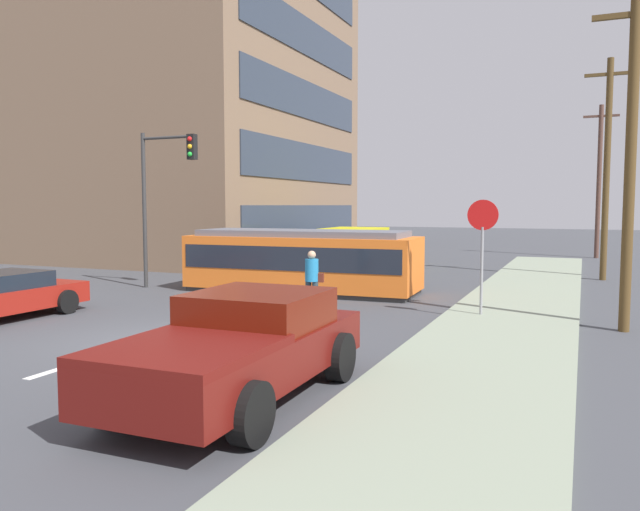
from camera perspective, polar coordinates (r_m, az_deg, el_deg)
ground_plane at (r=22.36m, az=0.78°, el=-2.75°), size 120.00×120.00×0.00m
sidewalk_curb_right at (r=16.83m, az=17.31°, el=-5.17°), size 3.20×36.00×0.14m
lane_stripe_0 at (r=12.32m, az=-21.24°, el=-9.17°), size 0.16×2.40×0.01m
lane_stripe_1 at (r=15.36m, az=-10.70°, el=-6.22°), size 0.16×2.40×0.01m
lane_stripe_2 at (r=18.76m, az=-3.88°, el=-4.18°), size 0.16×2.40×0.01m
lane_stripe_3 at (r=26.14m, az=4.16°, el=-1.68°), size 0.16×2.40×0.01m
lane_stripe_4 at (r=31.84m, az=7.67°, el=-0.57°), size 0.16×2.40×0.01m
corner_building at (r=37.14m, az=-13.50°, el=12.45°), size 16.91×15.89×16.00m
streetcar_tram at (r=20.54m, az=-1.66°, el=-0.42°), size 7.77×2.82×2.06m
city_bus at (r=28.01m, az=2.47°, el=0.88°), size 2.65×5.38×1.82m
pedestrian_crossing at (r=16.56m, az=-0.74°, el=-2.07°), size 0.50×0.36×1.67m
pickup_truck_parked at (r=9.32m, az=-7.22°, el=-8.30°), size 2.31×5.01×1.55m
parked_sedan_near at (r=17.63m, az=-27.35°, el=-3.23°), size 2.09×4.16×1.19m
stop_sign at (r=15.95m, az=14.74°, el=2.03°), size 0.76×0.07×2.88m
traffic_light_mast at (r=21.94m, az=-14.26°, el=6.64°), size 2.23×0.33×5.37m
utility_pole_near at (r=15.64m, az=26.70°, el=8.32°), size 1.80×0.24×7.67m
utility_pole_mid at (r=26.16m, az=24.91°, el=7.52°), size 1.80×0.24×8.40m
utility_pole_far at (r=36.97m, az=24.31°, el=6.46°), size 1.80×0.24×8.26m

